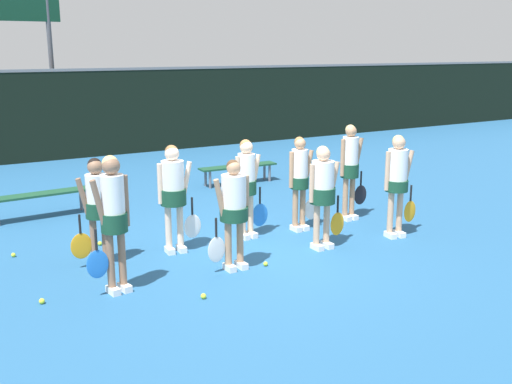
{
  "coord_description": "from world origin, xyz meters",
  "views": [
    {
      "loc": [
        -4.66,
        -7.83,
        3.12
      ],
      "look_at": [
        -0.02,
        0.04,
        0.92
      ],
      "focal_mm": 42.0,
      "sensor_mm": 36.0,
      "label": 1
    }
  ],
  "objects_px": {
    "bench_courtside": "(40,196)",
    "tennis_ball_5": "(13,255)",
    "bench_far": "(238,168)",
    "player_6": "(247,181)",
    "player_2": "(323,188)",
    "tennis_ball_4": "(42,301)",
    "tennis_ball_0": "(266,264)",
    "player_7": "(300,177)",
    "player_8": "(350,165)",
    "tennis_ball_3": "(203,296)",
    "player_4": "(97,203)",
    "tennis_ball_2": "(89,246)",
    "player_0": "(113,212)",
    "tennis_ball_1": "(100,243)",
    "player_3": "(397,177)",
    "player_5": "(174,189)",
    "player_1": "(233,206)"
  },
  "relations": [
    {
      "from": "player_7",
      "to": "player_8",
      "type": "relative_size",
      "value": 0.93
    },
    {
      "from": "tennis_ball_1",
      "to": "tennis_ball_3",
      "type": "relative_size",
      "value": 0.98
    },
    {
      "from": "bench_far",
      "to": "tennis_ball_2",
      "type": "relative_size",
      "value": 26.74
    },
    {
      "from": "bench_courtside",
      "to": "player_7",
      "type": "xyz_separation_m",
      "value": [
        3.75,
        -3.12,
        0.54
      ]
    },
    {
      "from": "tennis_ball_4",
      "to": "tennis_ball_5",
      "type": "bearing_deg",
      "value": 90.47
    },
    {
      "from": "bench_far",
      "to": "player_7",
      "type": "bearing_deg",
      "value": -100.78
    },
    {
      "from": "player_8",
      "to": "player_0",
      "type": "bearing_deg",
      "value": -167.15
    },
    {
      "from": "player_7",
      "to": "tennis_ball_4",
      "type": "distance_m",
      "value": 4.76
    },
    {
      "from": "player_1",
      "to": "player_7",
      "type": "xyz_separation_m",
      "value": [
        1.9,
        1.1,
        0.0
      ]
    },
    {
      "from": "player_5",
      "to": "player_6",
      "type": "xyz_separation_m",
      "value": [
        1.34,
        0.06,
        -0.03
      ]
    },
    {
      "from": "player_0",
      "to": "tennis_ball_1",
      "type": "relative_size",
      "value": 25.83
    },
    {
      "from": "tennis_ball_2",
      "to": "tennis_ball_4",
      "type": "xyz_separation_m",
      "value": [
        -1.1,
        -1.86,
        -0.0
      ]
    },
    {
      "from": "player_0",
      "to": "player_7",
      "type": "distance_m",
      "value": 3.78
    },
    {
      "from": "player_2",
      "to": "bench_courtside",
      "type": "bearing_deg",
      "value": 130.61
    },
    {
      "from": "player_4",
      "to": "player_6",
      "type": "distance_m",
      "value": 2.52
    },
    {
      "from": "player_4",
      "to": "tennis_ball_3",
      "type": "height_order",
      "value": "player_4"
    },
    {
      "from": "player_5",
      "to": "tennis_ball_5",
      "type": "xyz_separation_m",
      "value": [
        -2.24,
        1.03,
        -0.98
      ]
    },
    {
      "from": "bench_far",
      "to": "tennis_ball_3",
      "type": "xyz_separation_m",
      "value": [
        -3.61,
        -5.63,
        -0.34
      ]
    },
    {
      "from": "player_7",
      "to": "tennis_ball_3",
      "type": "distance_m",
      "value": 3.44
    },
    {
      "from": "tennis_ball_0",
      "to": "tennis_ball_1",
      "type": "relative_size",
      "value": 0.96
    },
    {
      "from": "player_1",
      "to": "tennis_ball_3",
      "type": "height_order",
      "value": "player_1"
    },
    {
      "from": "bench_far",
      "to": "player_2",
      "type": "height_order",
      "value": "player_2"
    },
    {
      "from": "bench_courtside",
      "to": "player_2",
      "type": "relative_size",
      "value": 1.19
    },
    {
      "from": "bench_far",
      "to": "player_7",
      "type": "relative_size",
      "value": 1.16
    },
    {
      "from": "bench_courtside",
      "to": "player_5",
      "type": "relative_size",
      "value": 1.16
    },
    {
      "from": "tennis_ball_0",
      "to": "tennis_ball_4",
      "type": "height_order",
      "value": "tennis_ball_4"
    },
    {
      "from": "player_0",
      "to": "tennis_ball_5",
      "type": "xyz_separation_m",
      "value": [
        -0.96,
        2.12,
        -1.05
      ]
    },
    {
      "from": "player_7",
      "to": "tennis_ball_2",
      "type": "xyz_separation_m",
      "value": [
        -3.46,
        0.9,
        -0.92
      ]
    },
    {
      "from": "player_5",
      "to": "tennis_ball_2",
      "type": "bearing_deg",
      "value": 147.27
    },
    {
      "from": "player_0",
      "to": "tennis_ball_0",
      "type": "xyz_separation_m",
      "value": [
        2.17,
        -0.18,
        -1.05
      ]
    },
    {
      "from": "player_0",
      "to": "player_5",
      "type": "xyz_separation_m",
      "value": [
        1.29,
        1.09,
        -0.07
      ]
    },
    {
      "from": "player_5",
      "to": "tennis_ball_1",
      "type": "height_order",
      "value": "player_5"
    },
    {
      "from": "player_1",
      "to": "player_6",
      "type": "height_order",
      "value": "player_6"
    },
    {
      "from": "player_4",
      "to": "tennis_ball_2",
      "type": "relative_size",
      "value": 22.29
    },
    {
      "from": "player_4",
      "to": "player_7",
      "type": "bearing_deg",
      "value": 0.88
    },
    {
      "from": "bench_far",
      "to": "player_2",
      "type": "xyz_separation_m",
      "value": [
        -1.12,
        -4.78,
        0.6
      ]
    },
    {
      "from": "player_7",
      "to": "player_3",
      "type": "bearing_deg",
      "value": -44.52
    },
    {
      "from": "player_5",
      "to": "tennis_ball_0",
      "type": "bearing_deg",
      "value": -49.88
    },
    {
      "from": "bench_far",
      "to": "tennis_ball_4",
      "type": "distance_m",
      "value": 7.21
    },
    {
      "from": "bench_courtside",
      "to": "tennis_ball_5",
      "type": "height_order",
      "value": "bench_courtside"
    },
    {
      "from": "player_1",
      "to": "tennis_ball_2",
      "type": "distance_m",
      "value": 2.69
    },
    {
      "from": "player_3",
      "to": "player_7",
      "type": "xyz_separation_m",
      "value": [
        -1.17,
        1.14,
        -0.08
      ]
    },
    {
      "from": "bench_far",
      "to": "player_8",
      "type": "relative_size",
      "value": 1.08
    },
    {
      "from": "player_0",
      "to": "tennis_ball_5",
      "type": "bearing_deg",
      "value": 105.87
    },
    {
      "from": "player_5",
      "to": "player_2",
      "type": "bearing_deg",
      "value": -21.07
    },
    {
      "from": "player_3",
      "to": "tennis_ball_3",
      "type": "relative_size",
      "value": 24.31
    },
    {
      "from": "player_2",
      "to": "player_3",
      "type": "relative_size",
      "value": 0.95
    },
    {
      "from": "bench_far",
      "to": "player_6",
      "type": "distance_m",
      "value": 4.18
    },
    {
      "from": "bench_far",
      "to": "player_2",
      "type": "bearing_deg",
      "value": -101.11
    },
    {
      "from": "player_7",
      "to": "player_8",
      "type": "distance_m",
      "value": 1.18
    }
  ]
}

